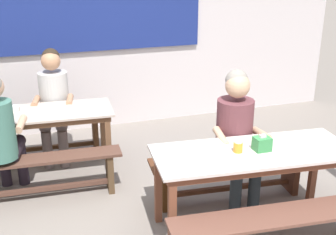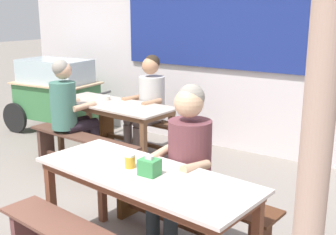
% 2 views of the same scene
% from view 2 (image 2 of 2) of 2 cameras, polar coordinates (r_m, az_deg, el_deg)
% --- Properties ---
extents(ground_plane, '(40.00, 40.00, 0.00)m').
position_cam_2_polar(ground_plane, '(4.14, -8.17, -12.48)').
color(ground_plane, gray).
extents(backdrop_wall, '(7.34, 0.23, 3.08)m').
position_cam_2_polar(backdrop_wall, '(5.72, 8.00, 11.76)').
color(backdrop_wall, silver).
rests_on(backdrop_wall, ground_plane).
extents(dining_table_far, '(1.66, 0.74, 0.75)m').
position_cam_2_polar(dining_table_far, '(5.24, -7.53, 1.06)').
color(dining_table_far, '#C0AE9E').
rests_on(dining_table_far, ground_plane).
extents(dining_table_near, '(1.75, 0.81, 0.75)m').
position_cam_2_polar(dining_table_near, '(3.03, -3.26, -8.83)').
color(dining_table_near, silver).
rests_on(dining_table_near, ground_plane).
extents(bench_far_back, '(1.57, 0.38, 0.45)m').
position_cam_2_polar(bench_far_back, '(5.69, -3.79, -1.61)').
color(bench_far_back, brown).
rests_on(bench_far_back, ground_plane).
extents(bench_far_front, '(1.66, 0.36, 0.45)m').
position_cam_2_polar(bench_far_front, '(5.01, -11.52, -4.04)').
color(bench_far_front, '#533529').
rests_on(bench_far_front, ground_plane).
extents(bench_near_back, '(1.61, 0.47, 0.45)m').
position_cam_2_polar(bench_near_back, '(3.54, 2.54, -11.87)').
color(bench_near_back, '#502C19').
rests_on(bench_near_back, ground_plane).
extents(food_cart, '(1.64, 0.90, 1.13)m').
position_cam_2_polar(food_cart, '(6.73, -15.01, 3.53)').
color(food_cart, '#3E7D47').
rests_on(food_cart, ground_plane).
extents(person_center_facing, '(0.49, 0.58, 1.31)m').
position_cam_2_polar(person_center_facing, '(5.40, -2.68, 2.49)').
color(person_center_facing, '#6B5C59').
rests_on(person_center_facing, ground_plane).
extents(person_right_near_table, '(0.49, 0.58, 1.32)m').
position_cam_2_polar(person_right_near_table, '(3.30, 2.35, -5.17)').
color(person_right_near_table, '#222A2F').
rests_on(person_right_near_table, ground_plane).
extents(person_left_back_turned, '(0.46, 0.59, 1.31)m').
position_cam_2_polar(person_left_back_turned, '(5.16, -13.26, 1.40)').
color(person_left_back_turned, '#271F29').
rests_on(person_left_back_turned, ground_plane).
extents(tissue_box, '(0.13, 0.11, 0.14)m').
position_cam_2_polar(tissue_box, '(2.93, -2.52, -6.70)').
color(tissue_box, '#398A4A').
rests_on(tissue_box, dining_table_near).
extents(condiment_jar, '(0.08, 0.08, 0.10)m').
position_cam_2_polar(condiment_jar, '(3.08, -5.19, -5.91)').
color(condiment_jar, gold).
rests_on(condiment_jar, dining_table_near).
extents(soup_bowl, '(0.17, 0.17, 0.05)m').
position_cam_2_polar(soup_bowl, '(5.43, -8.71, 2.65)').
color(soup_bowl, silver).
rests_on(soup_bowl, dining_table_far).
extents(wooden_support_post, '(0.12, 0.12, 2.54)m').
position_cam_2_polar(wooden_support_post, '(1.69, 19.16, -6.88)').
color(wooden_support_post, tan).
rests_on(wooden_support_post, ground_plane).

